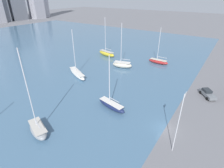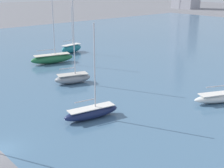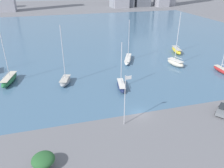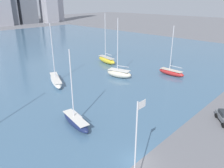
% 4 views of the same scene
% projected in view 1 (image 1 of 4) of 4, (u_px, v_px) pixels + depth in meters
% --- Properties ---
extents(ground_plane, '(500.00, 500.00, 0.00)m').
position_uv_depth(ground_plane, '(165.00, 129.00, 33.37)').
color(ground_plane, slate).
extents(flag_pole, '(1.24, 0.14, 10.76)m').
position_uv_depth(flag_pole, '(179.00, 122.00, 26.14)').
color(flag_pole, silver).
rests_on(flag_pole, ground_plane).
extents(sailboat_gray, '(4.38, 6.85, 15.97)m').
position_uv_depth(sailboat_gray, '(38.00, 129.00, 31.91)').
color(sailboat_gray, gray).
rests_on(sailboat_gray, harbor_water).
extents(sailboat_navy, '(3.26, 7.86, 12.31)m').
position_uv_depth(sailboat_navy, '(111.00, 105.00, 38.96)').
color(sailboat_navy, '#19234C').
rests_on(sailboat_navy, harbor_water).
extents(sailboat_white, '(6.36, 10.70, 13.99)m').
position_uv_depth(sailboat_white, '(77.00, 73.00, 54.52)').
color(sailboat_white, white).
rests_on(sailboat_white, harbor_water).
extents(sailboat_yellow, '(3.54, 8.59, 15.16)m').
position_uv_depth(sailboat_yellow, '(107.00, 53.00, 71.79)').
color(sailboat_yellow, yellow).
rests_on(sailboat_yellow, harbor_water).
extents(sailboat_cream, '(4.21, 7.20, 14.85)m').
position_uv_depth(sailboat_cream, '(122.00, 65.00, 60.41)').
color(sailboat_cream, beige).
rests_on(sailboat_cream, harbor_water).
extents(sailboat_red, '(2.03, 7.35, 12.87)m').
position_uv_depth(sailboat_red, '(158.00, 61.00, 64.03)').
color(sailboat_red, '#B72828').
rests_on(sailboat_red, harbor_water).
extents(parked_pickup_gray, '(5.05, 4.57, 1.77)m').
position_uv_depth(parked_pickup_gray, '(207.00, 93.00, 43.44)').
color(parked_pickup_gray, slate).
rests_on(parked_pickup_gray, ground_plane).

